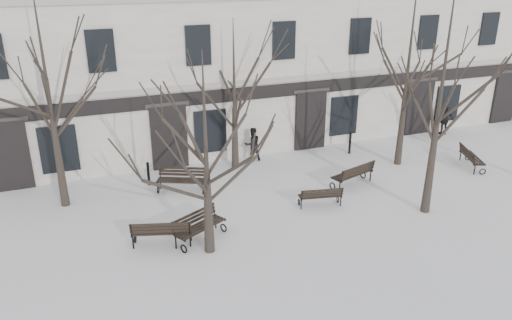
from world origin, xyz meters
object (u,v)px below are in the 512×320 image
bench_2 (321,196)px  bench_0 (199,226)px  bench_4 (354,174)px  bench_5 (471,157)px  tree_2 (444,73)px  bench_3 (182,179)px  bench_1 (162,231)px  tree_1 (205,132)px

bench_2 → bench_0: bearing=19.9°
bench_4 → bench_5: bench_4 is taller
tree_2 → bench_3: bearing=148.0°
bench_2 → bench_5: bench_5 is taller
bench_2 → bench_1: bearing=18.0°
tree_2 → bench_3: 10.59m
tree_1 → tree_2: tree_2 is taller
bench_0 → bench_5: bearing=-20.1°
bench_0 → bench_3: bearing=57.2°
bench_1 → bench_4: bench_4 is taller
bench_4 → bench_5: size_ratio=1.10×
bench_5 → bench_3: bearing=102.6°
bench_0 → bench_4: (7.12, 1.89, 0.02)m
bench_5 → bench_4: bearing=111.1°
tree_2 → bench_0: bearing=172.7°
tree_2 → bench_5: tree_2 is taller
bench_0 → bench_2: (4.95, 0.70, -0.08)m
bench_0 → bench_2: bench_0 is taller
bench_1 → bench_0: bearing=-164.8°
bench_0 → bench_4: bearing=-12.8°
bench_1 → bench_2: bearing=-156.8°
bench_0 → bench_3: (0.36, 3.96, 0.01)m
bench_2 → bench_4: 2.48m
bench_0 → bench_1: bearing=150.5°
bench_2 → bench_4: size_ratio=0.82×
bench_0 → tree_1: bearing=-108.9°
bench_2 → bench_5: bearing=-160.9°
bench_1 → bench_4: 8.55m
tree_1 → bench_5: size_ratio=3.40×
bench_0 → bench_3: size_ratio=0.98×
tree_2 → bench_2: size_ratio=4.88×
tree_1 → bench_5: (13.03, 2.57, -3.53)m
bench_0 → bench_1: bench_1 is taller
tree_1 → bench_1: 3.85m
bench_3 → bench_5: size_ratio=1.07×
bench_2 → bench_5: 8.27m
bench_3 → bench_5: bearing=15.1°
bench_4 → bench_5: bearing=161.9°
bench_1 → bench_3: 4.23m
bench_1 → tree_2: bearing=-169.5°
tree_1 → bench_1: tree_1 is taller
bench_1 → bench_3: bearing=-95.0°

